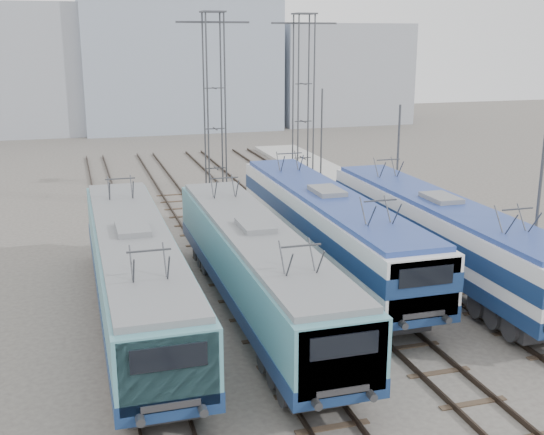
{
  "coord_description": "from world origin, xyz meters",
  "views": [
    {
      "loc": [
        -8.69,
        -19.73,
        10.64
      ],
      "look_at": [
        -0.75,
        7.0,
        3.17
      ],
      "focal_mm": 45.0,
      "sensor_mm": 36.0,
      "label": 1
    }
  ],
  "objects_px": {
    "locomotive_far_left": "(136,270)",
    "locomotive_far_right": "(441,231)",
    "locomotive_center_right": "(328,224)",
    "mast_mid": "(397,168)",
    "catenary_tower_west": "(215,102)",
    "mast_front": "(536,223)",
    "catenary_tower_east": "(303,97)",
    "locomotive_center_left": "(257,265)",
    "mast_rear": "(321,138)"
  },
  "relations": [
    {
      "from": "catenary_tower_west",
      "to": "mast_rear",
      "type": "bearing_deg",
      "value": 24.94
    },
    {
      "from": "locomotive_center_right",
      "to": "mast_mid",
      "type": "bearing_deg",
      "value": 42.54
    },
    {
      "from": "mast_mid",
      "to": "mast_rear",
      "type": "bearing_deg",
      "value": 90.0
    },
    {
      "from": "locomotive_far_left",
      "to": "locomotive_far_right",
      "type": "bearing_deg",
      "value": 5.58
    },
    {
      "from": "mast_mid",
      "to": "locomotive_center_right",
      "type": "bearing_deg",
      "value": -137.46
    },
    {
      "from": "locomotive_center_left",
      "to": "catenary_tower_west",
      "type": "xyz_separation_m",
      "value": [
        2.25,
        18.07,
        4.44
      ]
    },
    {
      "from": "locomotive_far_right",
      "to": "mast_rear",
      "type": "relative_size",
      "value": 2.54
    },
    {
      "from": "locomotive_center_right",
      "to": "locomotive_far_right",
      "type": "xyz_separation_m",
      "value": [
        4.5,
        -2.26,
        -0.07
      ]
    },
    {
      "from": "locomotive_far_left",
      "to": "locomotive_far_right",
      "type": "height_order",
      "value": "locomotive_far_left"
    },
    {
      "from": "locomotive_far_right",
      "to": "catenary_tower_east",
      "type": "xyz_separation_m",
      "value": [
        -0.25,
        18.08,
        4.37
      ]
    },
    {
      "from": "locomotive_far_left",
      "to": "locomotive_far_right",
      "type": "xyz_separation_m",
      "value": [
        13.5,
        1.32,
        0.03
      ]
    },
    {
      "from": "catenary_tower_west",
      "to": "mast_rear",
      "type": "height_order",
      "value": "catenary_tower_west"
    },
    {
      "from": "locomotive_far_left",
      "to": "mast_mid",
      "type": "bearing_deg",
      "value": 31.49
    },
    {
      "from": "locomotive_center_left",
      "to": "mast_rear",
      "type": "distance_m",
      "value": 24.63
    },
    {
      "from": "mast_front",
      "to": "mast_mid",
      "type": "distance_m",
      "value": 12.0
    },
    {
      "from": "mast_front",
      "to": "locomotive_far_left",
      "type": "bearing_deg",
      "value": 170.4
    },
    {
      "from": "locomotive_center_left",
      "to": "mast_mid",
      "type": "xyz_separation_m",
      "value": [
        10.85,
        10.07,
        1.3
      ]
    },
    {
      "from": "locomotive_center_left",
      "to": "locomotive_far_right",
      "type": "height_order",
      "value": "locomotive_far_right"
    },
    {
      "from": "locomotive_far_left",
      "to": "mast_front",
      "type": "relative_size",
      "value": 2.56
    },
    {
      "from": "mast_mid",
      "to": "mast_front",
      "type": "bearing_deg",
      "value": -90.0
    },
    {
      "from": "mast_front",
      "to": "mast_mid",
      "type": "relative_size",
      "value": 1.0
    },
    {
      "from": "locomotive_center_left",
      "to": "locomotive_center_right",
      "type": "relative_size",
      "value": 0.96
    },
    {
      "from": "locomotive_center_right",
      "to": "catenary_tower_west",
      "type": "xyz_separation_m",
      "value": [
        -2.25,
        13.83,
        4.31
      ]
    },
    {
      "from": "locomotive_center_left",
      "to": "mast_front",
      "type": "xyz_separation_m",
      "value": [
        10.85,
        -1.93,
        1.3
      ]
    },
    {
      "from": "mast_mid",
      "to": "mast_rear",
      "type": "height_order",
      "value": "same"
    },
    {
      "from": "locomotive_center_right",
      "to": "locomotive_far_left",
      "type": "bearing_deg",
      "value": -158.33
    },
    {
      "from": "catenary_tower_east",
      "to": "locomotive_center_left",
      "type": "bearing_deg",
      "value": -113.56
    },
    {
      "from": "catenary_tower_east",
      "to": "mast_mid",
      "type": "distance_m",
      "value": 10.69
    },
    {
      "from": "catenary_tower_east",
      "to": "mast_rear",
      "type": "bearing_deg",
      "value": 43.6
    },
    {
      "from": "catenary_tower_west",
      "to": "mast_rear",
      "type": "xyz_separation_m",
      "value": [
        8.6,
        4.0,
        -3.14
      ]
    },
    {
      "from": "locomotive_center_right",
      "to": "mast_front",
      "type": "distance_m",
      "value": 8.93
    },
    {
      "from": "catenary_tower_east",
      "to": "mast_front",
      "type": "height_order",
      "value": "catenary_tower_east"
    },
    {
      "from": "locomotive_far_right",
      "to": "catenary_tower_west",
      "type": "distance_m",
      "value": 17.98
    },
    {
      "from": "locomotive_far_left",
      "to": "mast_mid",
      "type": "relative_size",
      "value": 2.56
    },
    {
      "from": "locomotive_far_left",
      "to": "mast_mid",
      "type": "height_order",
      "value": "mast_mid"
    },
    {
      "from": "catenary_tower_west",
      "to": "mast_front",
      "type": "xyz_separation_m",
      "value": [
        8.6,
        -20.0,
        -3.14
      ]
    },
    {
      "from": "catenary_tower_east",
      "to": "mast_mid",
      "type": "xyz_separation_m",
      "value": [
        2.1,
        -10.0,
        -3.14
      ]
    },
    {
      "from": "locomotive_center_left",
      "to": "locomotive_center_right",
      "type": "bearing_deg",
      "value": 43.32
    },
    {
      "from": "mast_rear",
      "to": "mast_mid",
      "type": "bearing_deg",
      "value": -90.0
    },
    {
      "from": "catenary_tower_west",
      "to": "mast_front",
      "type": "height_order",
      "value": "catenary_tower_west"
    },
    {
      "from": "locomotive_center_left",
      "to": "mast_mid",
      "type": "height_order",
      "value": "mast_mid"
    },
    {
      "from": "catenary_tower_east",
      "to": "mast_mid",
      "type": "height_order",
      "value": "catenary_tower_east"
    },
    {
      "from": "locomotive_center_right",
      "to": "mast_mid",
      "type": "height_order",
      "value": "mast_mid"
    },
    {
      "from": "mast_front",
      "to": "locomotive_far_right",
      "type": "bearing_deg",
      "value": 115.29
    },
    {
      "from": "mast_front",
      "to": "mast_rear",
      "type": "relative_size",
      "value": 1.0
    },
    {
      "from": "mast_rear",
      "to": "locomotive_far_right",
      "type": "bearing_deg",
      "value": -95.26
    },
    {
      "from": "locomotive_far_right",
      "to": "catenary_tower_east",
      "type": "bearing_deg",
      "value": 90.79
    },
    {
      "from": "catenary_tower_west",
      "to": "mast_mid",
      "type": "height_order",
      "value": "catenary_tower_west"
    },
    {
      "from": "catenary_tower_west",
      "to": "locomotive_center_left",
      "type": "bearing_deg",
      "value": -97.1
    },
    {
      "from": "locomotive_far_left",
      "to": "locomotive_far_right",
      "type": "distance_m",
      "value": 13.56
    }
  ]
}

